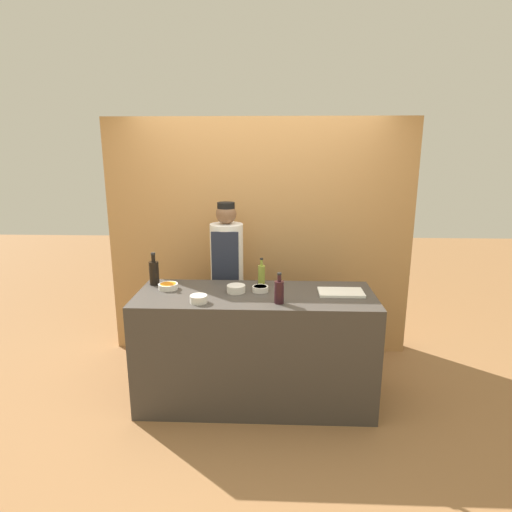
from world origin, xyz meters
The scene contains 12 objects.
ground_plane centered at (0.00, 0.00, 0.00)m, with size 14.00×14.00×0.00m, color olive.
cabinet_wall centered at (0.00, 1.02, 1.20)m, with size 3.07×0.18×2.40m.
counter centered at (0.00, 0.00, 0.48)m, with size 1.94×0.73×0.95m.
sauce_bowl_purple centered at (0.04, 0.06, 0.98)m, with size 0.13×0.13×0.04m.
sauce_bowl_orange centered at (-0.74, 0.09, 0.98)m, with size 0.16×0.16×0.05m.
sauce_bowl_brown centered at (-0.16, 0.03, 0.99)m, with size 0.15×0.15×0.06m.
sauce_bowl_white centered at (-0.42, -0.22, 0.99)m, with size 0.13×0.13×0.06m.
cutting_board centered at (0.70, 0.03, 0.96)m, with size 0.36×0.22×0.02m.
bottle_soy centered at (-0.88, 0.21, 1.07)m, with size 0.08×0.08×0.28m.
bottle_wine centered at (0.19, -0.21, 1.05)m, with size 0.07×0.07×0.24m.
bottle_oil centered at (0.04, 0.23, 1.05)m, with size 0.06×0.06×0.24m.
chef_center centered at (-0.30, 0.61, 0.89)m, with size 0.31×0.31×1.62m.
Camera 1 is at (0.14, -3.29, 2.10)m, focal length 30.00 mm.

